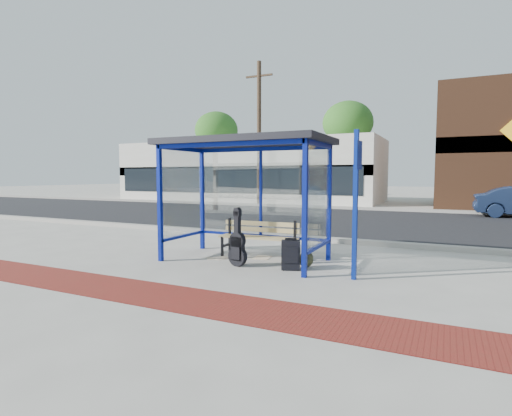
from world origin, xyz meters
The scene contains 19 objects.
ground centered at (0.00, 0.00, 0.00)m, with size 120.00×120.00×0.00m, color #B2ADA0.
brick_paver_strip centered at (0.00, -2.60, 0.01)m, with size 60.00×1.00×0.01m, color maroon.
curb_near centered at (0.00, 2.90, 0.06)m, with size 60.00×0.25×0.12m, color gray.
street_asphalt centered at (0.00, 8.00, 0.00)m, with size 60.00×10.00×0.00m, color black.
curb_far centered at (0.00, 13.10, 0.06)m, with size 60.00×0.25×0.12m, color gray.
far_sidewalk centered at (0.00, 15.00, 0.00)m, with size 60.00×4.00×0.01m, color #B2ADA0.
bus_shelter centered at (0.00, 0.07, 2.07)m, with size 3.30×1.80×2.42m.
storefront_white centered at (-9.00, 17.99, 2.00)m, with size 18.00×6.04×4.00m.
tree_left centered at (-14.00, 22.00, 5.45)m, with size 3.60×3.60×7.03m.
tree_mid centered at (-3.00, 22.00, 5.45)m, with size 3.60×3.60×7.03m.
utility_pole_west centered at (-6.00, 13.40, 4.11)m, with size 1.60×0.24×8.00m.
bench centered at (0.10, 0.46, 0.45)m, with size 1.69×0.50×0.79m.
guitar_bag centered at (0.10, -0.50, 0.38)m, with size 0.39×0.18×1.04m.
suitcase centered at (1.10, -0.34, 0.27)m, with size 0.39×0.31×0.58m.
backpack centered at (1.30, -0.06, 0.15)m, with size 0.28×0.25×0.32m.
sign_post centered at (2.29, -0.53, 1.37)m, with size 0.10×0.30×2.43m.
newspaper_a centered at (-0.54, -0.03, 0.00)m, with size 0.33×0.26×0.01m, color white.
newspaper_b centered at (-0.64, -0.08, 0.00)m, with size 0.36×0.29×0.01m, color white.
newspaper_c centered at (0.20, 0.40, 0.00)m, with size 0.41×0.33×0.01m, color white.
Camera 1 is at (3.61, -7.01, 1.70)m, focal length 28.00 mm.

